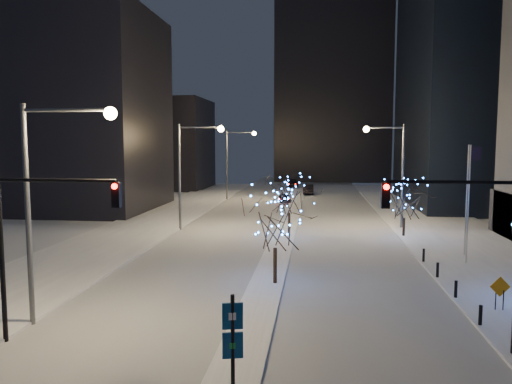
# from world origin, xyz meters

# --- Properties ---
(ground) EXTENTS (160.00, 160.00, 0.00)m
(ground) POSITION_xyz_m (0.00, 0.00, 0.00)
(ground) COLOR white
(ground) RESTS_ON ground
(road) EXTENTS (20.00, 130.00, 0.02)m
(road) POSITION_xyz_m (0.00, 35.00, 0.01)
(road) COLOR #B4BAC4
(road) RESTS_ON ground
(median) EXTENTS (2.00, 80.00, 0.15)m
(median) POSITION_xyz_m (0.00, 30.00, 0.07)
(median) COLOR white
(median) RESTS_ON ground
(east_sidewalk) EXTENTS (10.00, 90.00, 0.15)m
(east_sidewalk) POSITION_xyz_m (15.00, 20.00, 0.07)
(east_sidewalk) COLOR white
(east_sidewalk) RESTS_ON ground
(west_sidewalk) EXTENTS (8.00, 90.00, 0.15)m
(west_sidewalk) POSITION_xyz_m (-14.00, 20.00, 0.07)
(west_sidewalk) COLOR white
(west_sidewalk) RESTS_ON ground
(filler_west_near) EXTENTS (22.00, 18.00, 24.00)m
(filler_west_near) POSITION_xyz_m (-28.00, 40.00, 12.00)
(filler_west_near) COLOR black
(filler_west_near) RESTS_ON ground
(filler_west_far) EXTENTS (18.00, 16.00, 16.00)m
(filler_west_far) POSITION_xyz_m (-26.00, 70.00, 8.00)
(filler_west_far) COLOR black
(filler_west_far) RESTS_ON ground
(horizon_block) EXTENTS (24.00, 14.00, 42.00)m
(horizon_block) POSITION_xyz_m (6.00, 92.00, 21.00)
(horizon_block) COLOR black
(horizon_block) RESTS_ON ground
(street_lamp_w_near) EXTENTS (4.40, 0.56, 10.00)m
(street_lamp_w_near) POSITION_xyz_m (-8.94, 2.00, 6.50)
(street_lamp_w_near) COLOR #595E66
(street_lamp_w_near) RESTS_ON ground
(street_lamp_w_mid) EXTENTS (4.40, 0.56, 10.00)m
(street_lamp_w_mid) POSITION_xyz_m (-8.94, 27.00, 6.50)
(street_lamp_w_mid) COLOR #595E66
(street_lamp_w_mid) RESTS_ON ground
(street_lamp_w_far) EXTENTS (4.40, 0.56, 10.00)m
(street_lamp_w_far) POSITION_xyz_m (-8.94, 52.00, 6.50)
(street_lamp_w_far) COLOR #595E66
(street_lamp_w_far) RESTS_ON ground
(street_lamp_east) EXTENTS (3.90, 0.56, 10.00)m
(street_lamp_east) POSITION_xyz_m (10.08, 30.00, 6.45)
(street_lamp_east) COLOR #595E66
(street_lamp_east) RESTS_ON ground
(traffic_signal_west) EXTENTS (5.26, 0.43, 7.00)m
(traffic_signal_west) POSITION_xyz_m (-8.44, -0.00, 4.76)
(traffic_signal_west) COLOR black
(traffic_signal_west) RESTS_ON ground
(traffic_signal_east) EXTENTS (5.26, 0.43, 7.00)m
(traffic_signal_east) POSITION_xyz_m (8.94, 1.00, 4.76)
(traffic_signal_east) COLOR black
(traffic_signal_east) RESTS_ON ground
(flagpoles) EXTENTS (1.35, 2.60, 8.00)m
(flagpoles) POSITION_xyz_m (13.37, 17.25, 4.80)
(flagpoles) COLOR silver
(flagpoles) RESTS_ON east_sidewalk
(bollards) EXTENTS (0.16, 12.16, 0.90)m
(bollards) POSITION_xyz_m (10.20, 10.00, 0.60)
(bollards) COLOR black
(bollards) RESTS_ON east_sidewalk
(car_near) EXTENTS (2.04, 3.94, 1.28)m
(car_near) POSITION_xyz_m (-1.50, 49.90, 0.64)
(car_near) COLOR black
(car_near) RESTS_ON ground
(car_mid) EXTENTS (1.85, 4.84, 1.58)m
(car_mid) POSITION_xyz_m (1.54, 61.56, 0.79)
(car_mid) COLOR black
(car_mid) RESTS_ON ground
(car_far) EXTENTS (2.35, 4.81, 1.35)m
(car_far) POSITION_xyz_m (-1.50, 73.77, 0.67)
(car_far) COLOR black
(car_far) RESTS_ON ground
(holiday_tree_median_near) EXTENTS (4.42, 4.42, 5.61)m
(holiday_tree_median_near) POSITION_xyz_m (0.50, 9.60, 3.82)
(holiday_tree_median_near) COLOR black
(holiday_tree_median_near) RESTS_ON median
(holiday_tree_median_far) EXTENTS (4.78, 4.78, 5.62)m
(holiday_tree_median_far) POSITION_xyz_m (0.50, 24.53, 3.80)
(holiday_tree_median_far) COLOR black
(holiday_tree_median_far) RESTS_ON median
(holiday_tree_plaza_far) EXTENTS (4.67, 4.67, 5.05)m
(holiday_tree_plaza_far) POSITION_xyz_m (10.50, 25.70, 3.29)
(holiday_tree_plaza_far) COLOR black
(holiday_tree_plaza_far) RESTS_ON east_sidewalk
(wayfinding_sign) EXTENTS (0.65, 0.24, 3.65)m
(wayfinding_sign) POSITION_xyz_m (0.30, -3.99, 2.24)
(wayfinding_sign) COLOR black
(wayfinding_sign) RESTS_ON ground
(construction_sign) EXTENTS (1.01, 0.15, 1.67)m
(construction_sign) POSITION_xyz_m (11.77, 6.20, 1.15)
(construction_sign) COLOR black
(construction_sign) RESTS_ON east_sidewalk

